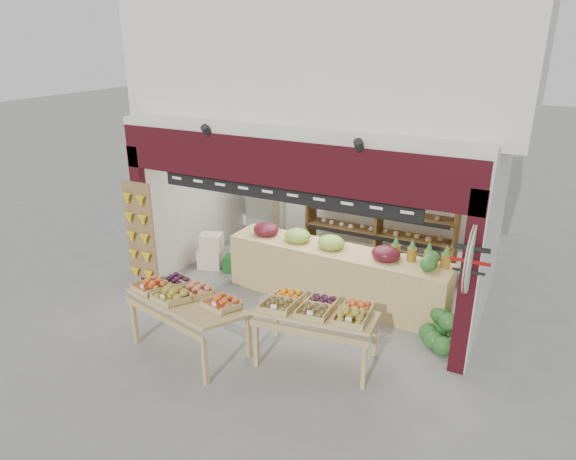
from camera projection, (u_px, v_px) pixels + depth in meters
The scene contains 11 objects.
ground at pixel (308, 295), 9.20m from camera, with size 60.00×60.00×0.00m, color slate.
shop_structure at pixel (349, 62), 9.12m from camera, with size 6.36×5.12×5.40m.
banana_board at pixel (139, 234), 8.96m from camera, with size 0.60×0.15×1.80m.
gift_sign at pixel (471, 259), 6.45m from camera, with size 0.04×0.93×0.92m.
back_shelving at pixel (379, 216), 9.86m from camera, with size 2.94×0.48×1.82m.
refrigerator at pixel (267, 208), 11.10m from camera, with size 0.67×0.67×1.72m, color #B7B9BE.
cardboard_stack at pixel (223, 255), 10.20m from camera, with size 1.08×0.89×0.72m.
mid_counter at pixel (335, 272), 8.87m from camera, with size 3.90×0.89×1.20m.
display_table_left at pixel (185, 297), 7.43m from camera, with size 1.85×1.29×1.07m.
display_table_right at pixel (317, 310), 7.09m from camera, with size 1.74×1.12×1.04m.
watermelon_pile at pixel (443, 333), 7.67m from camera, with size 0.71×0.73×0.56m.
Camera 1 is at (3.35, -7.44, 4.42)m, focal length 32.00 mm.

